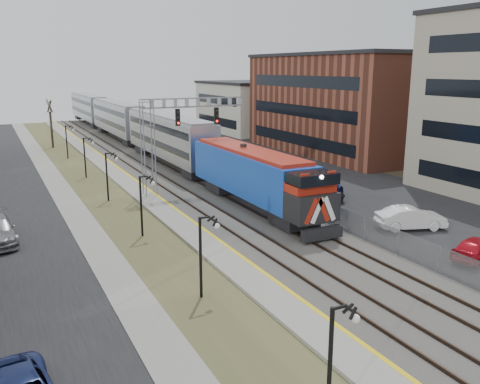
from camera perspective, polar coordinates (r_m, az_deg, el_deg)
ground at (r=20.51m, az=15.80°, el=-17.91°), size 160.00×160.00×0.00m
street_west at (r=48.78m, az=-24.94°, el=-0.06°), size 7.00×120.00×0.04m
sidewalk at (r=49.05m, az=-19.71°, el=0.52°), size 2.00×120.00×0.08m
grass_median at (r=49.46m, az=-16.27°, el=0.88°), size 4.00×120.00×0.06m
platform at (r=50.03m, az=-12.91°, el=1.33°), size 2.00×120.00×0.24m
ballast_bed at (r=51.38m, az=-7.49°, el=1.87°), size 8.00×120.00×0.20m
parking_lot at (r=56.35m, az=4.13°, el=2.92°), size 16.00×120.00×0.04m
platform_edge at (r=50.21m, az=-11.94°, el=1.57°), size 0.24×120.00×0.01m
track_near at (r=50.75m, az=-9.63°, el=1.84°), size 1.58×120.00×0.15m
track_far at (r=51.84m, az=-5.93°, el=2.21°), size 1.58×120.00×0.15m
train at (r=71.38m, az=-12.02°, el=7.30°), size 3.00×85.85×5.33m
signal_gantry at (r=43.06m, az=-8.15°, el=6.96°), size 9.00×1.07×8.15m
lampposts at (r=33.11m, az=-11.17°, el=-1.54°), size 0.14×62.14×4.00m
fence at (r=52.73m, az=-3.19°, el=3.04°), size 0.04×120.00×1.60m
buildings_east at (r=60.98m, az=17.68°, el=9.10°), size 16.00×76.00×15.00m
car_lot_a at (r=31.77m, az=25.15°, el=-5.79°), size 4.21×2.46×1.34m
car_lot_b at (r=35.98m, az=18.63°, el=-2.84°), size 4.89×3.04×1.52m
car_lot_c at (r=41.37m, az=8.04°, el=-0.15°), size 5.87×4.19×1.49m
car_lot_d at (r=42.94m, az=9.02°, el=0.34°), size 5.55×3.95×1.49m
car_lot_e at (r=55.98m, az=0.84°, el=3.71°), size 5.15×3.20×1.63m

